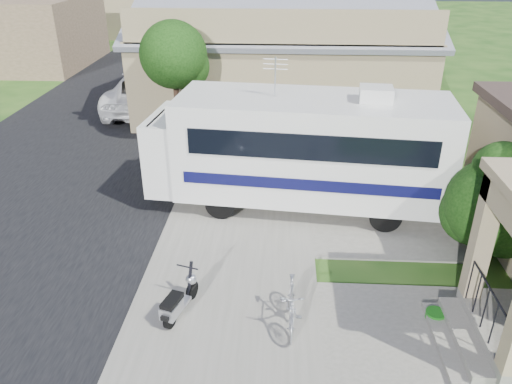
# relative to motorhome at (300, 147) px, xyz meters

# --- Properties ---
(ground) EXTENTS (120.00, 120.00, 0.00)m
(ground) POSITION_rel_motorhome_xyz_m (-0.64, -4.32, -1.82)
(ground) COLOR #194211
(street_slab) EXTENTS (9.00, 80.00, 0.02)m
(street_slab) POSITION_rel_motorhome_xyz_m (-8.14, 5.68, -1.81)
(street_slab) COLOR black
(street_slab) RESTS_ON ground
(sidewalk_slab) EXTENTS (4.00, 80.00, 0.06)m
(sidewalk_slab) POSITION_rel_motorhome_xyz_m (-1.64, 5.68, -1.79)
(sidewalk_slab) COLOR #67655C
(sidewalk_slab) RESTS_ON ground
(driveway_slab) EXTENTS (7.00, 6.00, 0.05)m
(driveway_slab) POSITION_rel_motorhome_xyz_m (0.86, 0.18, -1.80)
(driveway_slab) COLOR #67655C
(driveway_slab) RESTS_ON ground
(walk_slab) EXTENTS (4.00, 3.00, 0.05)m
(walk_slab) POSITION_rel_motorhome_xyz_m (2.36, -5.32, -1.80)
(walk_slab) COLOR #67655C
(walk_slab) RESTS_ON ground
(warehouse) EXTENTS (12.50, 8.40, 5.04)m
(warehouse) POSITION_rel_motorhome_xyz_m (-0.64, 9.65, 0.17)
(warehouse) COLOR #877654
(warehouse) RESTS_ON ground
(distant_bldg_far) EXTENTS (10.00, 8.00, 4.00)m
(distant_bldg_far) POSITION_rel_motorhome_xyz_m (-17.64, 17.68, 0.18)
(distant_bldg_far) COLOR brown
(distant_bldg_far) RESTS_ON ground
(distant_bldg_near) EXTENTS (8.00, 7.00, 3.20)m
(distant_bldg_near) POSITION_rel_motorhome_xyz_m (-15.64, 29.68, -0.22)
(distant_bldg_near) COLOR #877654
(distant_bldg_near) RESTS_ON ground
(street_tree_a) EXTENTS (2.44, 2.40, 4.58)m
(street_tree_a) POSITION_rel_motorhome_xyz_m (-4.34, 4.73, 1.43)
(street_tree_a) COLOR black
(street_tree_a) RESTS_ON ground
(street_tree_b) EXTENTS (2.44, 2.40, 4.73)m
(street_tree_b) POSITION_rel_motorhome_xyz_m (-4.34, 14.73, 1.57)
(street_tree_b) COLOR black
(street_tree_b) RESTS_ON ground
(street_tree_c) EXTENTS (2.44, 2.40, 4.42)m
(street_tree_c) POSITION_rel_motorhome_xyz_m (-4.34, 23.73, 1.28)
(street_tree_c) COLOR black
(street_tree_c) RESTS_ON ground
(motorhome) EXTENTS (8.50, 3.40, 4.25)m
(motorhome) POSITION_rel_motorhome_xyz_m (0.00, 0.00, 0.00)
(motorhome) COLOR silver
(motorhome) RESTS_ON ground
(shrub) EXTENTS (2.46, 2.35, 3.02)m
(shrub) POSITION_rel_motorhome_xyz_m (4.54, -2.43, -0.28)
(shrub) COLOR black
(shrub) RESTS_ON ground
(scooter) EXTENTS (0.68, 1.37, 0.92)m
(scooter) POSITION_rel_motorhome_xyz_m (-2.55, -5.09, -1.40)
(scooter) COLOR black
(scooter) RESTS_ON ground
(bicycle) EXTENTS (0.47, 1.64, 0.98)m
(bicycle) POSITION_rel_motorhome_xyz_m (-0.25, -5.23, -1.33)
(bicycle) COLOR #AFB0B7
(bicycle) RESTS_ON ground
(pickup_truck) EXTENTS (3.15, 6.45, 1.77)m
(pickup_truck) POSITION_rel_motorhome_xyz_m (-6.75, 9.08, -0.94)
(pickup_truck) COLOR white
(pickup_truck) RESTS_ON ground
(van) EXTENTS (3.57, 6.64, 1.83)m
(van) POSITION_rel_motorhome_xyz_m (-6.97, 15.62, -0.91)
(van) COLOR white
(van) RESTS_ON ground
(garden_hose) EXTENTS (0.40, 0.40, 0.18)m
(garden_hose) POSITION_rel_motorhome_xyz_m (2.73, -4.89, -1.73)
(garden_hose) COLOR #155F13
(garden_hose) RESTS_ON ground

